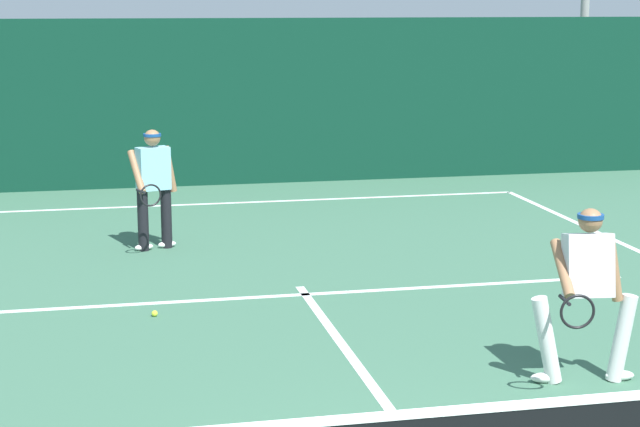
{
  "coord_description": "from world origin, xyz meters",
  "views": [
    {
      "loc": [
        -2.27,
        -5.39,
        3.29
      ],
      "look_at": [
        0.11,
        5.75,
        1.0
      ],
      "focal_mm": 59.54,
      "sensor_mm": 36.0,
      "label": 1
    }
  ],
  "objects": [
    {
      "name": "court_line_baseline_far",
      "position": [
        0.0,
        11.79,
        0.0
      ],
      "size": [
        9.56,
        0.1,
        0.01
      ],
      "primitive_type": "cube",
      "color": "white",
      "rests_on": "ground_plane"
    },
    {
      "name": "court_line_service",
      "position": [
        0.0,
        6.06,
        0.0
      ],
      "size": [
        7.8,
        0.1,
        0.01
      ],
      "primitive_type": "cube",
      "color": "white",
      "rests_on": "ground_plane"
    },
    {
      "name": "court_line_centre",
      "position": [
        0.0,
        3.2,
        0.0
      ],
      "size": [
        0.1,
        6.4,
        0.01
      ],
      "primitive_type": "cube",
      "color": "white",
      "rests_on": "ground_plane"
    },
    {
      "name": "player_near",
      "position": [
        1.83,
        2.78,
        0.85
      ],
      "size": [
        0.96,
        0.88,
        1.56
      ],
      "rotation": [
        0.0,
        0.0,
        3.01
      ],
      "color": "silver",
      "rests_on": "ground_plane"
    },
    {
      "name": "player_far",
      "position": [
        -1.54,
        8.7,
        0.89
      ],
      "size": [
        0.67,
        0.88,
        1.62
      ],
      "rotation": [
        0.0,
        0.0,
        3.47
      ],
      "color": "black",
      "rests_on": "ground_plane"
    },
    {
      "name": "tennis_ball",
      "position": [
        -1.73,
        5.56,
        0.03
      ],
      "size": [
        0.07,
        0.07,
        0.07
      ],
      "primitive_type": "sphere",
      "color": "#D1E033",
      "rests_on": "ground_plane"
    },
    {
      "name": "back_fence_windscreen",
      "position": [
        0.0,
        13.65,
        1.5
      ],
      "size": [
        19.98,
        0.12,
        2.99
      ],
      "primitive_type": "cube",
      "color": "#0B3525",
      "rests_on": "ground_plane"
    }
  ]
}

